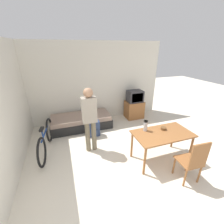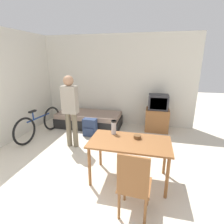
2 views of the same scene
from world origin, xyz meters
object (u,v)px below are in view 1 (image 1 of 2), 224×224
(wooden_chair, at_px, (193,160))
(daybed, at_px, (81,121))
(thermos_flask, at_px, (146,125))
(bicycle, at_px, (46,139))
(dining_table, at_px, (162,136))
(person_standing, at_px, (90,116))
(tv, at_px, (134,105))
(mate_bowl, at_px, (163,128))
(backpack, at_px, (93,129))

(wooden_chair, bearing_deg, daybed, 119.81)
(thermos_flask, bearing_deg, daybed, 121.77)
(daybed, height_order, bicycle, bicycle)
(dining_table, height_order, person_standing, person_standing)
(daybed, relative_size, bicycle, 1.16)
(tv, height_order, wooden_chair, tv)
(person_standing, xyz_separation_m, thermos_flask, (1.15, -0.66, -0.11))
(tv, xyz_separation_m, wooden_chair, (-0.33, -3.09, 0.05))
(tv, height_order, mate_bowl, tv)
(dining_table, relative_size, backpack, 2.75)
(bicycle, bearing_deg, dining_table, -25.31)
(wooden_chair, relative_size, backpack, 2.03)
(wooden_chair, relative_size, bicycle, 0.58)
(dining_table, distance_m, person_standing, 1.75)
(wooden_chair, height_order, mate_bowl, wooden_chair)
(wooden_chair, distance_m, thermos_flask, 1.14)
(thermos_flask, bearing_deg, wooden_chair, -64.32)
(dining_table, distance_m, thermos_flask, 0.45)
(wooden_chair, height_order, bicycle, wooden_chair)
(tv, relative_size, dining_table, 0.80)
(person_standing, bearing_deg, thermos_flask, -29.97)
(tv, height_order, backpack, tv)
(thermos_flask, distance_m, backpack, 1.74)
(tv, distance_m, backpack, 1.94)
(daybed, height_order, backpack, backpack)
(tv, distance_m, wooden_chair, 3.11)
(daybed, xyz_separation_m, dining_table, (1.54, -2.19, 0.42))
(mate_bowl, relative_size, backpack, 0.26)
(dining_table, xyz_separation_m, bicycle, (-2.56, 1.21, -0.29))
(dining_table, bearing_deg, daybed, 125.01)
(daybed, relative_size, dining_table, 1.47)
(dining_table, distance_m, mate_bowl, 0.21)
(tv, relative_size, wooden_chair, 1.08)
(dining_table, bearing_deg, tv, 78.26)
(wooden_chair, xyz_separation_m, backpack, (-1.42, 2.30, -0.30))
(bicycle, height_order, backpack, bicycle)
(wooden_chair, bearing_deg, backpack, 121.72)
(wooden_chair, distance_m, bicycle, 3.36)
(dining_table, distance_m, bicycle, 2.85)
(dining_table, bearing_deg, mate_bowl, 49.84)
(wooden_chair, relative_size, mate_bowl, 7.74)
(thermos_flask, xyz_separation_m, backpack, (-0.95, 1.31, -0.63))
(daybed, bearing_deg, person_standing, -87.07)
(mate_bowl, bearing_deg, bicycle, 157.96)
(daybed, bearing_deg, mate_bowl, -51.42)
(daybed, xyz_separation_m, backpack, (0.27, -0.65, 0.02))
(dining_table, relative_size, person_standing, 0.79)
(dining_table, height_order, backpack, dining_table)
(tv, bearing_deg, daybed, -176.07)
(mate_bowl, bearing_deg, tv, 80.34)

